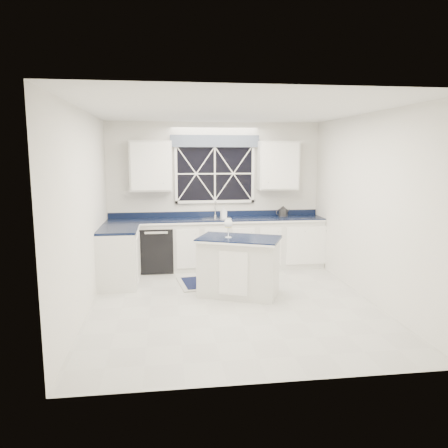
{
  "coord_description": "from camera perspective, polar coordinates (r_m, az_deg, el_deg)",
  "views": [
    {
      "loc": [
        -0.92,
        -5.95,
        2.12
      ],
      "look_at": [
        -0.07,
        0.4,
        1.09
      ],
      "focal_mm": 35.0,
      "sensor_mm": 36.0,
      "label": 1
    }
  ],
  "objects": [
    {
      "name": "countertop",
      "position": [
        8.05,
        -0.98,
        0.59
      ],
      "size": [
        3.98,
        0.64,
        0.04
      ],
      "primitive_type": "cube",
      "color": "black",
      "rests_on": "base_cabinets"
    },
    {
      "name": "base_cabinets",
      "position": [
        7.94,
        -3.21,
        -2.99
      ],
      "size": [
        3.99,
        1.6,
        0.9
      ],
      "color": "silver",
      "rests_on": "ground"
    },
    {
      "name": "back_wall",
      "position": [
        8.29,
        -1.23,
        3.84
      ],
      "size": [
        4.0,
        0.1,
        2.7
      ],
      "primitive_type": "cube",
      "color": "silver",
      "rests_on": "ground"
    },
    {
      "name": "kettle",
      "position": [
        8.38,
        7.7,
        1.63
      ],
      "size": [
        0.28,
        0.2,
        0.2
      ],
      "rotation": [
        0.0,
        0.0,
        0.2
      ],
      "color": "#2D2D2F",
      "rests_on": "countertop"
    },
    {
      "name": "wine_glass",
      "position": [
        6.47,
        0.58,
        -0.03
      ],
      "size": [
        0.12,
        0.12,
        0.29
      ],
      "color": "white",
      "rests_on": "island"
    },
    {
      "name": "island",
      "position": [
        6.61,
        1.96,
        -5.52
      ],
      "size": [
        1.38,
        1.13,
        0.89
      ],
      "rotation": [
        0.0,
        0.0,
        -0.41
      ],
      "color": "silver",
      "rests_on": "ground"
    },
    {
      "name": "ground",
      "position": [
        6.39,
        1.12,
        -10.23
      ],
      "size": [
        4.5,
        4.5,
        0.0
      ],
      "primitive_type": "plane",
      "color": "#AFAEAA",
      "rests_on": "ground"
    },
    {
      "name": "upper_cabinets",
      "position": [
        8.09,
        -1.11,
        7.61
      ],
      "size": [
        3.1,
        0.34,
        0.9
      ],
      "color": "silver",
      "rests_on": "ground"
    },
    {
      "name": "dishwasher",
      "position": [
        8.09,
        -8.74,
        -3.15
      ],
      "size": [
        0.6,
        0.58,
        0.82
      ],
      "primitive_type": "cube",
      "color": "black",
      "rests_on": "ground"
    },
    {
      "name": "faucet",
      "position": [
        8.21,
        -1.14,
        2.02
      ],
      "size": [
        0.05,
        0.2,
        0.3
      ],
      "color": "silver",
      "rests_on": "countertop"
    },
    {
      "name": "rug",
      "position": [
        7.37,
        -0.44,
        -7.47
      ],
      "size": [
        1.48,
        1.01,
        0.02
      ],
      "rotation": [
        0.0,
        0.0,
        0.13
      ],
      "color": "#A7A7A3",
      "rests_on": "ground"
    },
    {
      "name": "soap_bottle",
      "position": [
        8.18,
        -0.05,
        1.62
      ],
      "size": [
        0.12,
        0.12,
        0.21
      ],
      "primitive_type": "imported",
      "rotation": [
        0.0,
        0.0,
        0.29
      ],
      "color": "silver",
      "rests_on": "countertop"
    },
    {
      "name": "window",
      "position": [
        8.21,
        -1.2,
        7.14
      ],
      "size": [
        1.65,
        0.09,
        1.26
      ],
      "color": "black",
      "rests_on": "ground"
    }
  ]
}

